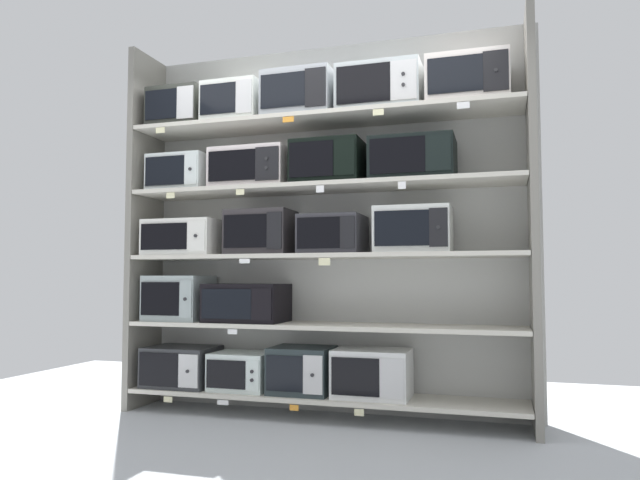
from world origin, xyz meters
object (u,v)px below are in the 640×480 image
microwave_1 (242,371)px  microwave_16 (300,97)px  microwave_18 (468,82)px  microwave_3 (372,373)px  microwave_10 (182,174)px  microwave_12 (329,164)px  microwave_4 (179,298)px  microwave_17 (380,90)px  microwave_5 (247,303)px  microwave_15 (236,105)px  microwave_6 (187,238)px  microwave_14 (181,110)px  microwave_2 (302,370)px  microwave_11 (252,169)px  microwave_0 (182,366)px  microwave_13 (413,160)px  microwave_8 (333,235)px  microwave_9 (413,230)px  microwave_7 (261,233)px

microwave_1 → microwave_16: size_ratio=0.83×
microwave_16 → microwave_18: microwave_16 is taller
microwave_3 → microwave_10: 2.06m
microwave_16 → microwave_12: bearing=-0.1°
microwave_4 → microwave_17: size_ratio=0.76×
microwave_5 → microwave_15: 1.48m
microwave_3 → microwave_17: 1.95m
microwave_6 → microwave_10: bearing=-179.7°
microwave_14 → microwave_12: bearing=-0.0°
microwave_5 → microwave_17: microwave_17 is taller
microwave_2 → microwave_5: bearing=-180.0°
microwave_6 → microwave_11: bearing=-0.0°
microwave_18 → microwave_6: bearing=180.0°
microwave_0 → microwave_4: (-0.03, 0.00, 0.51)m
microwave_0 → microwave_4: bearing=179.4°
microwave_2 → microwave_17: bearing=-0.0°
microwave_5 → microwave_17: 1.79m
microwave_12 → microwave_16: microwave_16 is taller
microwave_11 → microwave_13: size_ratio=1.02×
microwave_14 → microwave_18: bearing=-0.0°
microwave_4 → microwave_14: size_ratio=1.03×
microwave_16 → microwave_17: size_ratio=0.87×
microwave_13 → microwave_0: bearing=-180.0°
microwave_17 → microwave_18: 0.60m
microwave_10 → microwave_18: microwave_18 is taller
microwave_3 → microwave_8: microwave_8 is taller
microwave_14 → microwave_13: bearing=-0.0°
microwave_0 → microwave_11: microwave_11 is taller
microwave_13 → microwave_2: bearing=180.0°
microwave_17 → microwave_11: bearing=180.0°
microwave_8 → microwave_11: microwave_11 is taller
microwave_5 → microwave_16: size_ratio=1.11×
microwave_4 → microwave_18: bearing=-0.0°
microwave_9 → microwave_17: size_ratio=0.87×
microwave_6 → microwave_11: 0.73m
microwave_13 → microwave_18: 0.63m
microwave_1 → microwave_7: 1.01m
microwave_2 → microwave_12: microwave_12 is taller
microwave_7 → microwave_9: microwave_7 is taller
microwave_11 → microwave_18: size_ratio=1.07×
microwave_7 → microwave_10: 0.81m
microwave_16 → microwave_17: (0.58, -0.00, -0.00)m
microwave_0 → microwave_3: size_ratio=0.98×
microwave_4 → microwave_8: (1.21, -0.00, 0.45)m
microwave_12 → microwave_1: bearing=180.0°
microwave_13 → microwave_17: size_ratio=0.97×
microwave_7 → microwave_14: 1.17m
microwave_12 → microwave_17: size_ratio=0.84×
microwave_13 → microwave_11: bearing=180.0°
microwave_16 → microwave_0: bearing=-180.0°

